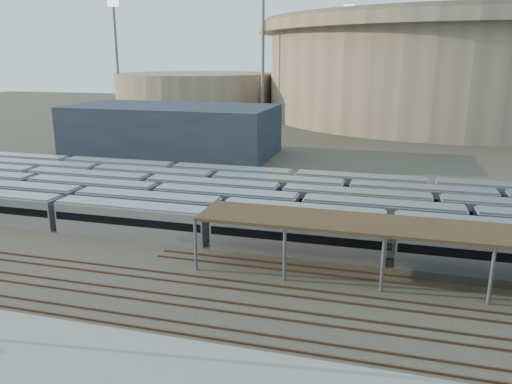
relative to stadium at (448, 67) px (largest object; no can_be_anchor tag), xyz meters
The scene contains 10 objects.
ground 143.17m from the stadium, 100.12° to the right, with size 420.00×420.00×0.00m, color #383026.
apron 158.72m from the stadium, 100.95° to the right, with size 50.00×9.00×0.20m, color gray.
subway_trains 125.07m from the stadium, 101.97° to the right, with size 130.58×23.90×3.60m.
empty_tracks 148.05m from the stadium, 99.78° to the right, with size 170.00×9.62×0.18m.
stadium is the anchor object (origin of this frame).
secondary_arena 86.11m from the stadium, behind, with size 56.00×56.00×14.00m, color gray.
service_building 104.67m from the stadium, 125.22° to the right, with size 42.00×20.00×10.00m, color #1E232D.
floodlight_0 62.79m from the stadium, 151.39° to the right, with size 4.00×1.00×38.40m.
floodlight_1 111.88m from the stadium, 169.70° to the right, with size 4.00×1.00×38.40m.
floodlight_3 40.53m from the stadium, 150.26° to the left, with size 4.00×1.00×38.40m.
Camera 1 is at (9.22, -39.59, 19.68)m, focal length 35.00 mm.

